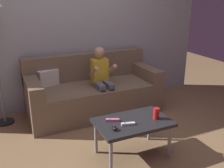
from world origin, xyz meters
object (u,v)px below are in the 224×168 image
(coffee_table, at_px, (133,124))
(game_remote_white_near_edge, at_px, (128,124))
(couch, at_px, (93,92))
(nunchuk_black, at_px, (114,128))
(person_seated_on_couch, at_px, (102,78))
(game_remote_pink_far_corner, at_px, (112,120))
(soda_can, at_px, (156,113))

(coffee_table, distance_m, game_remote_white_near_edge, 0.12)
(couch, bearing_deg, game_remote_white_near_edge, -94.31)
(couch, height_order, nunchuk_black, couch)
(person_seated_on_couch, bearing_deg, game_remote_pink_far_corner, -106.34)
(couch, height_order, game_remote_white_near_edge, couch)
(couch, relative_size, game_remote_white_near_edge, 12.99)
(coffee_table, relative_size, game_remote_pink_far_corner, 5.44)
(coffee_table, relative_size, game_remote_white_near_edge, 5.38)
(nunchuk_black, bearing_deg, couch, 78.63)
(game_remote_white_near_edge, height_order, nunchuk_black, nunchuk_black)
(person_seated_on_couch, height_order, game_remote_white_near_edge, person_seated_on_couch)
(couch, relative_size, nunchuk_black, 20.02)
(couch, distance_m, nunchuk_black, 1.36)
(person_seated_on_couch, bearing_deg, nunchuk_black, -106.80)
(couch, bearing_deg, person_seated_on_couch, -65.52)
(game_remote_white_near_edge, height_order, soda_can, soda_can)
(nunchuk_black, relative_size, soda_can, 0.77)
(person_seated_on_couch, bearing_deg, couch, 114.48)
(person_seated_on_couch, relative_size, game_remote_pink_far_corner, 6.86)
(person_seated_on_couch, bearing_deg, coffee_table, -94.93)
(couch, relative_size, coffee_table, 2.42)
(coffee_table, xyz_separation_m, game_remote_white_near_edge, (-0.09, -0.06, 0.06))
(game_remote_pink_far_corner, distance_m, soda_can, 0.47)
(coffee_table, relative_size, nunchuk_black, 8.29)
(game_remote_white_near_edge, bearing_deg, soda_can, 0.48)
(coffee_table, height_order, game_remote_pink_far_corner, game_remote_pink_far_corner)
(person_seated_on_couch, height_order, soda_can, person_seated_on_couch)
(soda_can, bearing_deg, game_remote_white_near_edge, -179.52)
(person_seated_on_couch, relative_size, coffee_table, 1.26)
(game_remote_white_near_edge, bearing_deg, couch, 85.69)
(couch, relative_size, game_remote_pink_far_corner, 13.15)
(person_seated_on_couch, xyz_separation_m, soda_can, (0.16, -1.12, -0.09))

